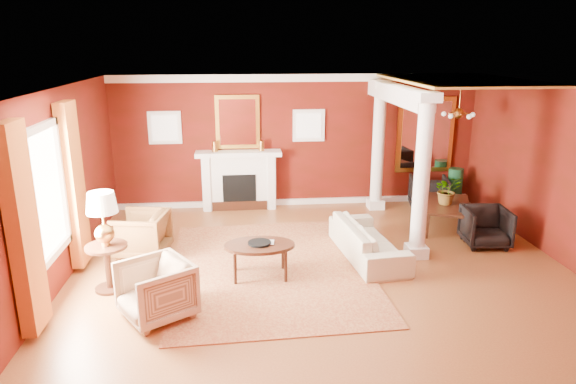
{
  "coord_description": "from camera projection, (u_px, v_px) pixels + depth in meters",
  "views": [
    {
      "loc": [
        -1.3,
        -7.62,
        3.54
      ],
      "look_at": [
        -0.49,
        0.54,
        1.15
      ],
      "focal_mm": 32.0,
      "sensor_mm": 36.0,
      "label": 1
    }
  ],
  "objects": [
    {
      "name": "ground",
      "position": [
        321.0,
        268.0,
        8.4
      ],
      "size": [
        8.0,
        8.0,
        0.0
      ],
      "primitive_type": "plane",
      "color": "brown",
      "rests_on": "ground"
    },
    {
      "name": "room_shell",
      "position": [
        324.0,
        147.0,
        7.83
      ],
      "size": [
        8.04,
        7.04,
        2.92
      ],
      "color": "#65110E",
      "rests_on": "ground"
    },
    {
      "name": "fireplace",
      "position": [
        239.0,
        180.0,
        11.26
      ],
      "size": [
        1.85,
        0.42,
        1.29
      ],
      "color": "white",
      "rests_on": "ground"
    },
    {
      "name": "overmantel_mirror",
      "position": [
        238.0,
        122.0,
        11.04
      ],
      "size": [
        0.95,
        0.07,
        1.15
      ],
      "color": "yellow",
      "rests_on": "fireplace"
    },
    {
      "name": "flank_window_left",
      "position": [
        165.0,
        128.0,
        10.93
      ],
      "size": [
        0.7,
        0.07,
        0.7
      ],
      "color": "white",
      "rests_on": "room_shell"
    },
    {
      "name": "flank_window_right",
      "position": [
        309.0,
        125.0,
        11.22
      ],
      "size": [
        0.7,
        0.07,
        0.7
      ],
      "color": "white",
      "rests_on": "room_shell"
    },
    {
      "name": "left_window",
      "position": [
        51.0,
        203.0,
        7.06
      ],
      "size": [
        0.21,
        2.55,
        2.6
      ],
      "color": "white",
      "rests_on": "room_shell"
    },
    {
      "name": "column_front",
      "position": [
        422.0,
        176.0,
        8.44
      ],
      "size": [
        0.36,
        0.36,
        2.8
      ],
      "color": "white",
      "rests_on": "ground"
    },
    {
      "name": "column_back",
      "position": [
        378.0,
        145.0,
        11.02
      ],
      "size": [
        0.36,
        0.36,
        2.8
      ],
      "color": "white",
      "rests_on": "ground"
    },
    {
      "name": "header_beam",
      "position": [
        397.0,
        94.0,
        9.64
      ],
      "size": [
        0.3,
        3.2,
        0.32
      ],
      "primitive_type": "cube",
      "color": "white",
      "rests_on": "column_front"
    },
    {
      "name": "amber_ceiling",
      "position": [
        460.0,
        80.0,
        9.53
      ],
      "size": [
        2.3,
        3.4,
        0.04
      ],
      "primitive_type": "cube",
      "color": "gold",
      "rests_on": "room_shell"
    },
    {
      "name": "dining_mirror",
      "position": [
        425.0,
        135.0,
        11.53
      ],
      "size": [
        1.3,
        0.07,
        1.7
      ],
      "color": "yellow",
      "rests_on": "room_shell"
    },
    {
      "name": "chandelier",
      "position": [
        459.0,
        113.0,
        9.76
      ],
      "size": [
        0.6,
        0.62,
        0.75
      ],
      "color": "#B8823A",
      "rests_on": "room_shell"
    },
    {
      "name": "crown_trim",
      "position": [
        298.0,
        78.0,
        10.91
      ],
      "size": [
        8.0,
        0.08,
        0.16
      ],
      "primitive_type": "cube",
      "color": "white",
      "rests_on": "room_shell"
    },
    {
      "name": "base_trim",
      "position": [
        297.0,
        202.0,
        11.68
      ],
      "size": [
        8.0,
        0.08,
        0.12
      ],
      "primitive_type": "cube",
      "color": "white",
      "rests_on": "ground"
    },
    {
      "name": "rug",
      "position": [
        270.0,
        268.0,
        8.36
      ],
      "size": [
        3.31,
        4.31,
        0.02
      ],
      "primitive_type": "cube",
      "rotation": [
        0.0,
        0.0,
        0.04
      ],
      "color": "maroon",
      "rests_on": "ground"
    },
    {
      "name": "sofa",
      "position": [
        368.0,
        235.0,
        8.73
      ],
      "size": [
        0.81,
        2.1,
        0.8
      ],
      "primitive_type": "imported",
      "rotation": [
        0.0,
        0.0,
        1.68
      ],
      "color": "beige",
      "rests_on": "ground"
    },
    {
      "name": "armchair_leopard",
      "position": [
        141.0,
        232.0,
        8.8
      ],
      "size": [
        0.91,
        0.95,
        0.85
      ],
      "primitive_type": "imported",
      "rotation": [
        0.0,
        0.0,
        -1.75
      ],
      "color": "black",
      "rests_on": "ground"
    },
    {
      "name": "armchair_stripe",
      "position": [
        156.0,
        288.0,
        6.77
      ],
      "size": [
        1.12,
        1.14,
        0.87
      ],
      "primitive_type": "imported",
      "rotation": [
        0.0,
        0.0,
        -0.99
      ],
      "color": "tan",
      "rests_on": "ground"
    },
    {
      "name": "coffee_table",
      "position": [
        260.0,
        247.0,
        7.94
      ],
      "size": [
        1.1,
        1.1,
        0.55
      ],
      "rotation": [
        0.0,
        0.0,
        0.1
      ],
      "color": "black",
      "rests_on": "ground"
    },
    {
      "name": "coffee_book",
      "position": [
        264.0,
        237.0,
        7.94
      ],
      "size": [
        0.15,
        0.03,
        0.21
      ],
      "primitive_type": "imported",
      "rotation": [
        0.0,
        0.0,
        -0.11
      ],
      "color": "black",
      "rests_on": "coffee_table"
    },
    {
      "name": "side_table",
      "position": [
        104.0,
        225.0,
        7.38
      ],
      "size": [
        0.61,
        0.61,
        1.51
      ],
      "rotation": [
        0.0,
        0.0,
        -0.27
      ],
      "color": "black",
      "rests_on": "ground"
    },
    {
      "name": "dining_table",
      "position": [
        448.0,
        209.0,
        10.06
      ],
      "size": [
        1.02,
        1.56,
        0.82
      ],
      "primitive_type": "imported",
      "rotation": [
        0.0,
        0.0,
        1.19
      ],
      "color": "black",
      "rests_on": "ground"
    },
    {
      "name": "dining_chair_near",
      "position": [
        486.0,
        225.0,
        9.22
      ],
      "size": [
        0.82,
        0.77,
        0.78
      ],
      "primitive_type": "imported",
      "rotation": [
        0.0,
        0.0,
        -0.09
      ],
      "color": "black",
      "rests_on": "ground"
    },
    {
      "name": "dining_chair_far",
      "position": [
        429.0,
        191.0,
        11.27
      ],
      "size": [
        0.91,
        0.87,
        0.8
      ],
      "primitive_type": "imported",
      "rotation": [
        0.0,
        0.0,
        2.94
      ],
      "color": "black",
      "rests_on": "ground"
    },
    {
      "name": "green_urn",
      "position": [
        454.0,
        191.0,
        11.5
      ],
      "size": [
        0.36,
        0.36,
        0.87
      ],
      "color": "#164526",
      "rests_on": "ground"
    },
    {
      "name": "potted_plant",
      "position": [
        448.0,
        178.0,
        9.85
      ],
      "size": [
        0.56,
        0.61,
        0.44
      ],
      "primitive_type": "imported",
      "rotation": [
        0.0,
        0.0,
        0.09
      ],
      "color": "#26591E",
      "rests_on": "dining_table"
    }
  ]
}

